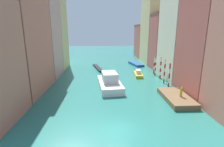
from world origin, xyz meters
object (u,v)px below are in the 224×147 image
Objects in this scene: gondola_black at (98,68)px; motorboat_1 at (138,74)px; waterfront_dock at (176,98)px; mooring_pole_2 at (161,67)px; mooring_pole_0 at (169,75)px; mooring_pole_3 at (155,67)px; person_on_dock at (181,92)px; vaporetto_white at (110,82)px; mooring_pole_4 at (154,66)px; mooring_pole_1 at (165,71)px; motorboat_0 at (136,64)px.

gondola_black is 12.77m from motorboat_1.
mooring_pole_2 reaches higher than waterfront_dock.
mooring_pole_0 is at bearing -65.58° from motorboat_1.
person_on_dock is at bearing -92.35° from mooring_pole_3.
vaporetto_white is at bearing 177.24° from mooring_pole_0.
motorboat_1 is at bearing -179.39° from mooring_pole_3.
motorboat_1 is (-4.28, -1.82, -1.56)m from mooring_pole_4.
mooring_pole_2 is at bearing 84.47° from mooring_pole_1.
waterfront_dock is 14.68m from mooring_pole_3.
gondola_black is (-13.82, 14.14, -2.32)m from mooring_pole_1.
mooring_pole_3 reaches higher than person_on_dock.
waterfront_dock is at bearing -96.81° from mooring_pole_2.
person_on_dock is 0.32× the size of mooring_pole_0.
mooring_pole_1 is 0.52× the size of vaporetto_white.
mooring_pole_0 is at bearing -51.11° from gondola_black.
motorboat_0 is (-2.35, 11.13, -1.74)m from mooring_pole_4.
motorboat_1 is at bearing 101.61° from waterfront_dock.
motorboat_1 is (-4.04, -0.04, -1.61)m from mooring_pole_3.
mooring_pole_1 reaches higher than mooring_pole_3.
motorboat_1 is (-2.98, 14.50, 0.11)m from waterfront_dock.
mooring_pole_1 is at bearing -45.64° from gondola_black.
motorboat_1 is (-3.96, 8.73, -1.96)m from mooring_pole_0.
mooring_pole_3 is (-0.37, 2.56, -0.41)m from mooring_pole_2.
mooring_pole_0 reaches higher than motorboat_1.
mooring_pole_1 is 19.91m from gondola_black.
person_on_dock is 0.16× the size of gondola_black.
mooring_pole_1 reaches higher than waterfront_dock.
mooring_pole_4 is at bearing -78.06° from motorboat_0.
person_on_dock is 0.31× the size of mooring_pole_2.
vaporetto_white is (-11.11, -8.24, -1.06)m from mooring_pole_3.
motorboat_1 is at bearing 102.83° from person_on_dock.
mooring_pole_1 is 0.97× the size of motorboat_1.
mooring_pole_2 is 5.47m from motorboat_1.
gondola_black is at bearing 119.20° from waterfront_dock.
motorboat_0 is (-2.12, 12.90, -1.79)m from mooring_pole_3.
person_on_dock is 6.40m from mooring_pole_0.
mooring_pole_0 is at bearing 80.31° from waterfront_dock.
mooring_pole_4 is 4.90m from motorboat_1.
person_on_dock is 0.30× the size of mooring_pole_1.
waterfront_dock is 1.56× the size of mooring_pole_0.
mooring_pole_2 reaches higher than motorboat_1.
person_on_dock reaches higher than gondola_black.
mooring_pole_0 is at bearing -91.70° from mooring_pole_4.
motorboat_0 is (-2.16, 18.82, -2.24)m from mooring_pole_1.
motorboat_1 is (-1.92, -12.95, 0.18)m from motorboat_0.
vaporetto_white is (-11.03, 0.53, -1.41)m from mooring_pole_0.
gondola_black is (-13.16, 23.29, -1.25)m from person_on_dock.
waterfront_dock is 1.29m from person_on_dock.
mooring_pole_2 reaches higher than gondola_black.
mooring_pole_4 is at bearing 85.45° from waterfront_dock.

